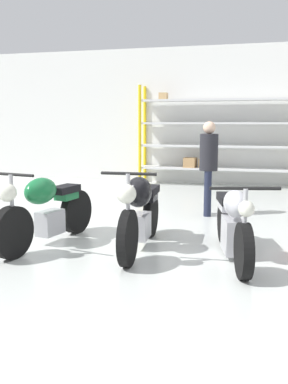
# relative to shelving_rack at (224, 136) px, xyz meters

# --- Properties ---
(ground_plane) EXTENTS (30.00, 30.00, 0.00)m
(ground_plane) POSITION_rel_shelving_rack_xyz_m (-0.68, -6.02, -1.29)
(ground_plane) COLOR silver
(back_wall) EXTENTS (30.00, 0.08, 3.60)m
(back_wall) POSITION_rel_shelving_rack_xyz_m (-0.68, 0.37, 0.51)
(back_wall) COLOR white
(back_wall) RESTS_ON ground_plane
(shelving_rack) EXTENTS (4.54, 0.63, 2.59)m
(shelving_rack) POSITION_rel_shelving_rack_xyz_m (0.00, 0.00, 0.00)
(shelving_rack) COLOR yellow
(shelving_rack) RESTS_ON ground_plane
(motorcycle_green) EXTENTS (0.69, 1.99, 1.04)m
(motorcycle_green) POSITION_rel_shelving_rack_xyz_m (-1.92, -6.09, -0.81)
(motorcycle_green) COLOR black
(motorcycle_green) RESTS_ON ground_plane
(motorcycle_black) EXTENTS (0.64, 2.02, 1.09)m
(motorcycle_black) POSITION_rel_shelving_rack_xyz_m (-0.64, -6.00, -0.77)
(motorcycle_black) COLOR black
(motorcycle_black) RESTS_ON ground_plane
(motorcycle_silver) EXTENTS (0.77, 1.99, 0.98)m
(motorcycle_silver) POSITION_rel_shelving_rack_xyz_m (0.54, -6.04, -0.85)
(motorcycle_silver) COLOR black
(motorcycle_silver) RESTS_ON ground_plane
(person_browsing) EXTENTS (0.35, 0.35, 1.66)m
(person_browsing) POSITION_rel_shelving_rack_xyz_m (-0.01, -3.68, -0.32)
(person_browsing) COLOR #1E2338
(person_browsing) RESTS_ON ground_plane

